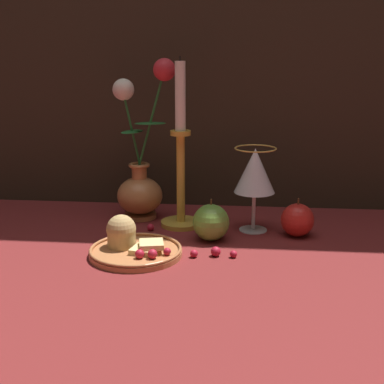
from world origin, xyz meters
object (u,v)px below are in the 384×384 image
(vase, at_px, (141,174))
(plate_with_pastries, at_px, (132,245))
(apple_near_glass, at_px, (211,222))
(apple_beside_vase, at_px, (297,220))
(wine_glass, at_px, (255,173))
(candlestick, at_px, (181,167))

(vase, relative_size, plate_with_pastries, 2.04)
(plate_with_pastries, bearing_deg, apple_near_glass, 32.75)
(apple_beside_vase, bearing_deg, vase, 164.68)
(wine_glass, height_order, apple_near_glass, wine_glass)
(vase, relative_size, apple_beside_vase, 4.43)
(vase, xyz_separation_m, wine_glass, (0.26, -0.07, 0.02))
(vase, xyz_separation_m, apple_beside_vase, (0.35, -0.10, -0.07))
(candlestick, bearing_deg, apple_beside_vase, -10.36)
(apple_beside_vase, bearing_deg, plate_with_pastries, -157.27)
(plate_with_pastries, distance_m, wine_glass, 0.30)
(wine_glass, relative_size, candlestick, 0.49)
(vase, relative_size, wine_glass, 1.99)
(vase, relative_size, apple_near_glass, 4.14)
(candlestick, height_order, apple_near_glass, candlestick)
(wine_glass, bearing_deg, apple_near_glass, -141.33)
(vase, distance_m, apple_near_glass, 0.23)
(plate_with_pastries, xyz_separation_m, candlestick, (0.07, 0.18, 0.11))
(vase, relative_size, candlestick, 0.99)
(vase, distance_m, wine_glass, 0.27)
(vase, height_order, apple_beside_vase, vase)
(candlestick, bearing_deg, plate_with_pastries, -112.16)
(apple_beside_vase, height_order, apple_near_glass, apple_near_glass)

